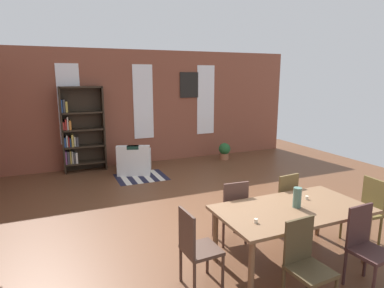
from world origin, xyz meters
name	(u,v)px	position (x,y,z in m)	size (l,w,h in m)	color
ground_plane	(217,225)	(0.00, 0.00, 0.00)	(11.42, 11.42, 0.00)	brown
back_wall_brick	(143,107)	(0.00, 4.45, 1.55)	(9.15, 0.12, 3.10)	brown
window_pane_0	(70,104)	(-1.90, 4.38, 1.70)	(0.55, 0.02, 2.01)	white
window_pane_1	(143,102)	(0.00, 4.38, 1.70)	(0.55, 0.02, 2.01)	white
window_pane_2	(206,100)	(1.90, 4.38, 1.70)	(0.55, 0.02, 2.01)	white
dining_table	(292,213)	(0.38, -1.33, 0.67)	(1.97, 1.04, 0.75)	brown
vase_on_table	(297,197)	(0.45, -1.33, 0.88)	(0.11, 0.11, 0.26)	#4C7266
tealight_candle_0	(307,198)	(0.76, -1.17, 0.77)	(0.04, 0.04, 0.05)	silver
tealight_candle_1	(256,221)	(-0.30, -1.51, 0.77)	(0.04, 0.04, 0.05)	silver
dining_chair_far_left	(232,209)	(-0.06, -0.58, 0.51)	(0.43, 0.43, 0.95)	#4E342D
dining_chair_near_right	(366,245)	(0.82, -2.08, 0.51)	(0.42, 0.42, 0.95)	#3C2422
dining_chair_head_right	(366,209)	(1.74, -1.33, 0.51)	(0.43, 0.43, 0.95)	brown
dining_chair_near_left	(305,262)	(-0.06, -2.08, 0.51)	(0.42, 0.42, 0.95)	#463923
dining_chair_head_left	(196,246)	(-0.97, -1.33, 0.51)	(0.42, 0.42, 0.95)	#4B352B
dining_chair_far_right	(282,200)	(0.83, -0.58, 0.51)	(0.44, 0.44, 0.95)	brown
bookshelf_tall	(80,131)	(-1.72, 4.19, 1.04)	(1.04, 0.33, 2.15)	#2D2319
armchair_white	(135,162)	(-0.51, 3.50, 0.28)	(1.01, 1.01, 0.75)	white
potted_plant_by_shelf	(224,150)	(2.23, 3.76, 0.27)	(0.34, 0.34, 0.49)	#9E6042
striped_rug	(141,177)	(-0.46, 3.05, 0.00)	(1.19, 0.98, 0.01)	#1E1E33
framed_picture	(189,85)	(1.37, 4.38, 2.15)	(0.56, 0.03, 0.72)	black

